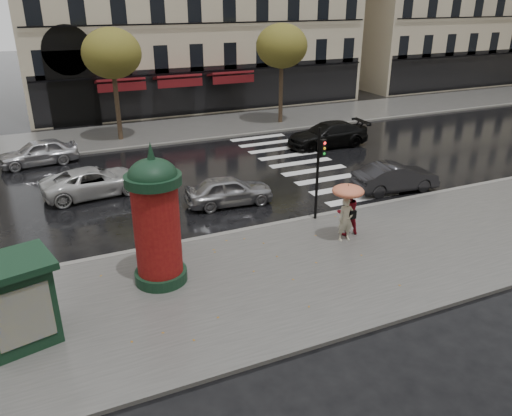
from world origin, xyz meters
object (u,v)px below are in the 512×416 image
morris_column (156,218)px  woman_umbrella (347,203)px  man_burgundy (167,228)px  car_darkgrey (395,177)px  car_white (95,182)px  car_silver (229,190)px  woman_red (348,212)px  car_far_silver (38,152)px  newsstand (16,301)px  traffic_light (319,165)px  car_black (328,135)px

morris_column → woman_umbrella: bearing=0.0°
man_burgundy → car_darkgrey: bearing=-176.1°
morris_column → car_darkgrey: 12.36m
morris_column → car_white: morris_column is taller
car_silver → car_darkgrey: (7.49, -1.60, 0.01)m
morris_column → car_silver: 6.83m
woman_red → car_silver: size_ratio=0.48×
woman_umbrella → man_burgundy: woman_umbrella is taller
car_darkgrey → car_far_silver: (-14.64, 10.80, 0.02)m
car_white → car_far_silver: (-2.09, 5.69, 0.05)m
newsstand → car_far_silver: 15.82m
car_silver → car_white: (-5.07, 3.50, -0.01)m
morris_column → traffic_light: 7.06m
car_silver → traffic_light: bearing=-136.1°
newsstand → traffic_light: bearing=18.1°
woman_umbrella → man_burgundy: size_ratio=1.18×
car_far_silver → car_black: bearing=72.2°
man_burgundy → morris_column: size_ratio=0.41×
car_darkgrey → car_far_silver: car_far_silver is taller
woman_umbrella → newsstand: 10.79m
woman_red → newsstand: bearing=11.1°
woman_red → morris_column: 7.18m
morris_column → car_black: (12.84, 11.06, -1.54)m
traffic_light → car_darkgrey: (4.98, 1.47, -1.69)m
woman_red → car_white: size_ratio=0.40×
morris_column → car_darkgrey: morris_column is taller
car_white → car_far_silver: car_far_silver is taller
car_darkgrey → car_white: car_darkgrey is taller
car_darkgrey → car_black: 7.64m
traffic_light → car_silver: (-2.51, 3.07, -1.70)m
woman_red → car_silver: bearing=-57.7°
newsstand → car_black: bearing=36.8°
woman_red → car_far_silver: size_ratio=0.45×
woman_umbrella → morris_column: morris_column is taller
traffic_light → car_silver: traffic_light is taller
car_darkgrey → man_burgundy: bearing=104.5°
car_far_silver → woman_red: bearing=29.4°
traffic_light → newsstand: traffic_light is taller
traffic_light → car_far_silver: 15.70m
morris_column → newsstand: size_ratio=1.92×
newsstand → car_darkgrey: (15.69, 4.97, -0.66)m
car_black → newsstand: bearing=-50.7°
car_black → man_burgundy: bearing=-49.8°
woman_umbrella → car_silver: bearing=116.0°
car_white → man_burgundy: bearing=-174.1°
traffic_light → car_white: traffic_light is taller
man_burgundy → car_black: size_ratio=0.38×
car_white → car_silver: bearing=-131.0°
man_burgundy → car_far_silver: (-3.58, 12.60, -0.36)m
man_burgundy → traffic_light: 6.23m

